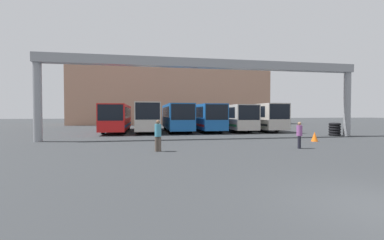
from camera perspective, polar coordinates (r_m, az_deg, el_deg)
The scene contains 12 objects.
building_backdrop at distance 52.26m, azimuth -4.64°, elevation 5.74°, with size 36.99×12.00×11.88m.
overhead_gantry at distance 21.53m, azimuth 3.94°, elevation 10.49°, with size 26.66×0.80×6.52m.
bus_slot_0 at distance 30.12m, azimuth -16.29°, elevation 0.77°, with size 2.46×11.58×3.00m.
bus_slot_1 at distance 30.07m, azimuth -9.93°, elevation 1.01°, with size 2.49×11.79×3.20m.
bus_slot_2 at distance 29.75m, azimuth -3.48°, elevation 0.90°, with size 2.54×10.71×3.09m.
bus_slot_3 at distance 30.13m, azimuth 2.89°, elevation 0.89°, with size 2.48×10.29×3.07m.
bus_slot_4 at distance 31.03m, azimuth 8.92°, elevation 0.83°, with size 2.48×10.20×3.01m.
bus_slot_5 at distance 32.88m, azimuth 14.03°, elevation 0.99°, with size 2.46×11.52×3.15m.
pedestrian_near_right at distance 16.57m, azimuth 22.75°, elevation -2.97°, with size 0.33×0.33×1.58m.
pedestrian_near_center at distance 14.21m, azimuth -7.56°, elevation -3.28°, with size 0.36×0.36×1.73m.
traffic_cone at distance 21.18m, azimuth 25.58°, elevation -3.36°, with size 0.49×0.49×0.71m.
tire_stack at distance 27.46m, azimuth 29.13°, elevation -1.80°, with size 1.04×1.04×1.20m.
Camera 1 is at (-5.27, -4.60, 2.10)m, focal length 24.00 mm.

